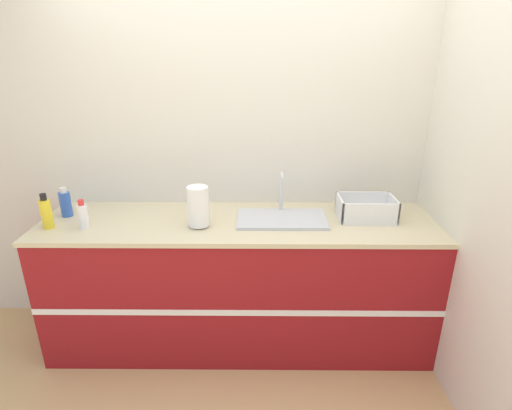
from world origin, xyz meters
name	(u,v)px	position (x,y,z in m)	size (l,w,h in m)	color
ground_plane	(239,370)	(0.00, 0.00, 0.00)	(12.00, 12.00, 0.00)	tan
wall_back	(241,152)	(0.00, 0.70, 1.30)	(4.96, 0.06, 2.60)	beige
wall_right	(450,166)	(1.31, 0.33, 1.30)	(0.06, 2.67, 2.60)	beige
counter_cabinet	(240,282)	(0.00, 0.33, 0.47)	(2.58, 0.69, 0.93)	maroon
sink	(282,217)	(0.28, 0.34, 0.95)	(0.58, 0.33, 0.29)	silver
paper_towel_roll	(198,207)	(-0.25, 0.24, 1.06)	(0.13, 0.13, 0.26)	#4C4C51
dish_rack	(366,211)	(0.83, 0.37, 0.98)	(0.36, 0.24, 0.15)	white
bottle_white_spray	(83,216)	(-0.96, 0.20, 1.01)	(0.06, 0.06, 0.19)	white
bottle_blue	(66,203)	(-1.15, 0.40, 1.02)	(0.07, 0.07, 0.20)	#2D56B7
bottle_yellow	(46,213)	(-1.18, 0.21, 1.03)	(0.07, 0.07, 0.22)	yellow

